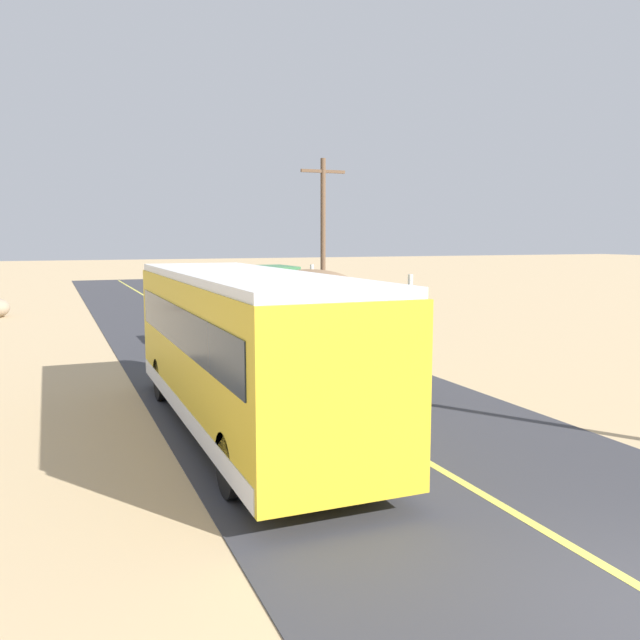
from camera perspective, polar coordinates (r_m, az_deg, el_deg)
name	(u,v)px	position (r m, az deg, el deg)	size (l,w,h in m)	color
livestock_truck	(276,304)	(21.14, -3.80, 1.37)	(2.53, 9.70, 3.02)	#3F7F4C
bus	(243,346)	(13.24, -6.65, -2.28)	(2.54, 10.00, 3.21)	gold
power_pole_mid	(323,234)	(31.52, 0.26, 7.43)	(2.20, 0.24, 7.59)	brown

